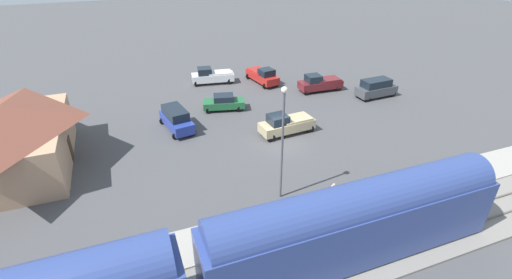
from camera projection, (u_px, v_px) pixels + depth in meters
name	position (u px, v px, depth m)	size (l,w,h in m)	color
ground_plane	(282.00, 143.00, 33.85)	(200.00, 200.00, 0.00)	#4C4C4F
railway_track	(377.00, 247.00, 22.39)	(4.80, 70.00, 0.30)	gray
platform	(341.00, 207.00, 25.62)	(3.20, 46.00, 0.30)	#A8A399
passenger_train	(191.00, 268.00, 17.48)	(2.93, 36.71, 4.98)	#33478C
station_building	(10.00, 137.00, 28.79)	(12.45, 8.70, 5.64)	tan
pedestrian_on_platform	(333.00, 192.00, 25.26)	(0.36, 0.36, 1.71)	#333338
pedestrian_waiting_far	(243.00, 220.00, 22.76)	(0.36, 0.36, 1.71)	#23284C
pickup_tan	(286.00, 124.00, 35.05)	(2.38, 5.54, 2.14)	#C6B284
suv_blue	(176.00, 119.00, 35.76)	(5.16, 3.03, 2.22)	#283D9E
suv_charcoal	(376.00, 88.00, 43.11)	(2.20, 4.99, 2.22)	#47494F
pickup_red	(263.00, 75.00, 47.36)	(5.65, 3.17, 2.14)	red
pickup_white	(212.00, 76.00, 47.26)	(2.77, 5.64, 2.14)	white
pickup_maroon	(320.00, 83.00, 44.92)	(2.20, 5.48, 2.14)	maroon
sedan_green	(224.00, 102.00, 40.01)	(2.83, 4.80, 1.74)	#236638
light_pole_near_platform	(283.00, 133.00, 24.28)	(0.44, 0.44, 8.63)	#515156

